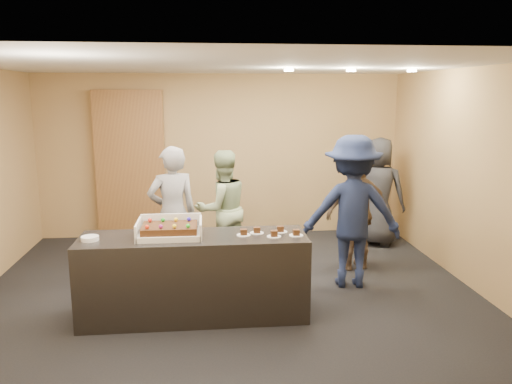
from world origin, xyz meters
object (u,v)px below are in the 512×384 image
sheet_cake (170,228)px  person_server_grey (173,214)px  person_sage_man (222,209)px  serving_counter (194,277)px  person_navy_man (352,212)px  plate_stack (90,238)px  storage_cabinet (130,166)px  cake_box (170,232)px  person_dark_suit (378,192)px  person_brown_extra (358,213)px

sheet_cake → person_server_grey: 1.17m
person_sage_man → sheet_cake: bearing=46.6°
serving_counter → sheet_cake: size_ratio=4.21×
person_navy_man → plate_stack: bearing=22.6°
storage_cabinet → person_server_grey: (0.79, -1.98, -0.35)m
cake_box → person_dark_suit: 3.88m
cake_box → person_dark_suit: (3.09, 2.35, -0.09)m
serving_counter → person_server_grey: size_ratio=1.38×
person_server_grey → person_brown_extra: 2.49m
serving_counter → storage_cabinet: size_ratio=0.98×
serving_counter → person_brown_extra: size_ratio=1.53×
storage_cabinet → person_sage_man: bearing=-46.8°
sheet_cake → person_server_grey: size_ratio=0.33×
plate_stack → person_server_grey: bearing=58.0°
person_server_grey → person_navy_man: (2.22, -0.43, 0.08)m
person_sage_man → person_navy_man: 1.80m
serving_counter → person_brown_extra: (2.19, 1.30, 0.34)m
storage_cabinet → cake_box: (0.84, -3.12, -0.27)m
person_brown_extra → person_dark_suit: person_dark_suit is taller
serving_counter → person_sage_man: bearing=77.4°
plate_stack → person_dark_suit: size_ratio=0.10×
storage_cabinet → person_sage_man: 2.15m
person_dark_suit → person_navy_man: bearing=91.5°
serving_counter → person_server_grey: bearing=104.0°
sheet_cake → cake_box: bearing=89.1°
plate_stack → person_sage_man: bearing=49.5°
sheet_cake → person_sage_man: (0.60, 1.60, -0.18)m
person_navy_man → serving_counter: bearing=28.6°
cake_box → person_dark_suit: person_dark_suit is taller
person_server_grey → person_navy_man: person_navy_man is taller
plate_stack → person_brown_extra: (3.24, 1.35, -0.14)m
person_server_grey → person_sage_man: 0.78m
storage_cabinet → person_navy_man: 3.87m
storage_cabinet → person_server_grey: size_ratio=1.40×
sheet_cake → person_dark_suit: bearing=37.5°
serving_counter → person_server_grey: (-0.29, 1.17, 0.42)m
person_navy_man → person_dark_suit: bearing=-111.2°
person_dark_suit → person_sage_man: bearing=47.7°
plate_stack → person_sage_man: (1.41, 1.65, -0.11)m
serving_counter → person_navy_man: bearing=20.7°
plate_stack → person_navy_man: (2.99, 0.78, 0.02)m
plate_stack → person_dark_suit: 4.59m
serving_counter → person_navy_man: person_navy_man is taller
plate_stack → person_dark_suit: person_dark_suit is taller
person_navy_man → person_sage_man: bearing=-21.1°
cake_box → sheet_cake: cake_box is taller
serving_counter → plate_stack: size_ratio=13.40×
person_sage_man → cake_box: bearing=46.4°
sheet_cake → person_navy_man: size_ratio=0.30×
person_sage_man → person_dark_suit: person_dark_suit is taller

